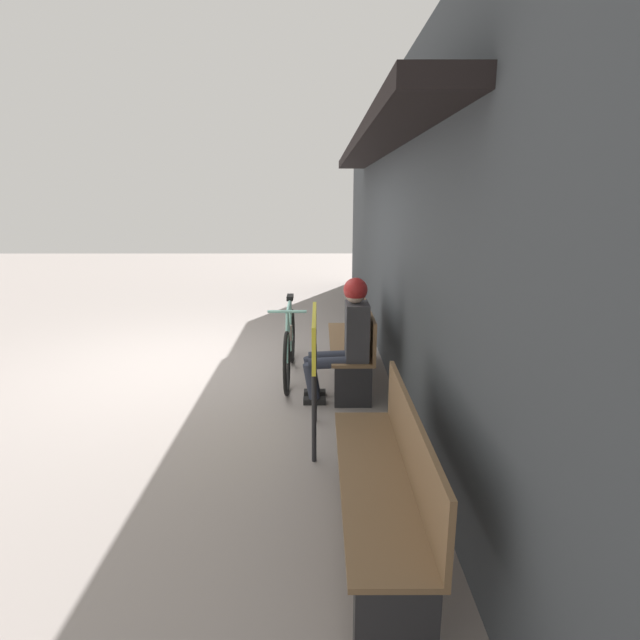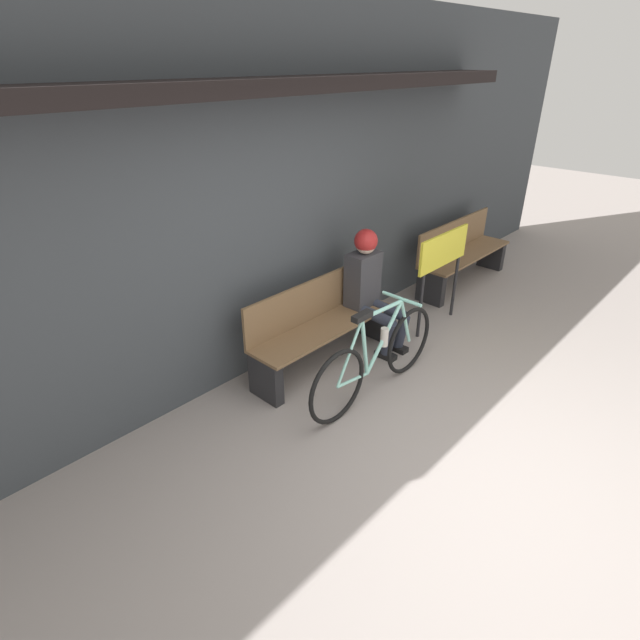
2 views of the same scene
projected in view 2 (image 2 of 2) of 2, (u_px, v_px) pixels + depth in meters
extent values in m
plane|color=gray|center=(478.00, 486.00, 3.52)|extent=(24.00, 24.00, 0.00)
cube|color=#3D4247|center=(246.00, 202.00, 4.22)|extent=(12.00, 0.12, 3.20)
cube|color=black|center=(262.00, 86.00, 3.63)|extent=(6.60, 0.44, 0.12)
cube|color=brown|center=(325.00, 327.00, 4.74)|extent=(1.62, 0.42, 0.03)
cube|color=brown|center=(310.00, 300.00, 4.76)|extent=(1.62, 0.03, 0.40)
cube|color=#232326|center=(266.00, 379.00, 4.35)|extent=(0.10, 0.36, 0.40)
cube|color=#232326|center=(373.00, 320.00, 5.33)|extent=(0.10, 0.36, 0.40)
torus|color=black|center=(337.00, 387.00, 4.02)|extent=(0.66, 0.04, 0.66)
torus|color=black|center=(409.00, 341.00, 4.68)|extent=(0.66, 0.04, 0.66)
cylinder|color=#93DBCC|center=(383.00, 310.00, 4.15)|extent=(0.55, 0.03, 0.07)
cylinder|color=#93DBCC|center=(384.00, 337.00, 4.32)|extent=(0.47, 0.03, 0.56)
cylinder|color=#93DBCC|center=(365.00, 347.00, 4.13)|extent=(0.14, 0.03, 0.58)
cylinder|color=#93DBCC|center=(353.00, 380.00, 4.16)|extent=(0.39, 0.03, 0.09)
cylinder|color=#93DBCC|center=(350.00, 353.00, 3.99)|extent=(0.31, 0.02, 0.52)
cylinder|color=#93DBCC|center=(405.00, 322.00, 4.51)|extent=(0.21, 0.03, 0.49)
cube|color=black|center=(362.00, 316.00, 3.96)|extent=(0.20, 0.07, 0.05)
cylinder|color=#93DBCC|center=(402.00, 299.00, 4.33)|extent=(0.03, 0.40, 0.03)
cylinder|color=beige|center=(384.00, 337.00, 4.32)|extent=(0.07, 0.07, 0.17)
cylinder|color=#2D3342|center=(375.00, 316.00, 4.93)|extent=(0.11, 0.44, 0.13)
cylinder|color=#2D3342|center=(389.00, 339.00, 4.91)|extent=(0.11, 0.17, 0.37)
cube|color=black|center=(386.00, 355.00, 5.02)|extent=(0.10, 0.22, 0.06)
cylinder|color=#2D3342|center=(387.00, 309.00, 5.06)|extent=(0.11, 0.44, 0.13)
cylinder|color=#2D3342|center=(401.00, 331.00, 5.04)|extent=(0.11, 0.17, 0.37)
cube|color=black|center=(397.00, 348.00, 5.15)|extent=(0.10, 0.22, 0.06)
cube|color=#38383D|center=(363.00, 279.00, 5.02)|extent=(0.34, 0.22, 0.56)
sphere|color=beige|center=(366.00, 244.00, 4.83)|extent=(0.20, 0.20, 0.20)
sphere|color=#B22323|center=(366.00, 241.00, 4.81)|extent=(0.23, 0.23, 0.23)
cube|color=brown|center=(465.00, 254.00, 6.49)|extent=(1.70, 0.42, 0.03)
cube|color=brown|center=(454.00, 235.00, 6.50)|extent=(1.70, 0.03, 0.40)
cube|color=#232326|center=(431.00, 288.00, 6.07)|extent=(0.10, 0.36, 0.40)
cube|color=#232326|center=(491.00, 254.00, 7.10)|extent=(0.10, 0.36, 0.40)
cylinder|color=#232326|center=(420.00, 306.00, 5.25)|extent=(0.04, 0.04, 0.72)
cylinder|color=#232326|center=(454.00, 287.00, 5.70)|extent=(0.04, 0.04, 0.72)
cube|color=yellow|center=(444.00, 249.00, 5.22)|extent=(0.88, 0.03, 0.36)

